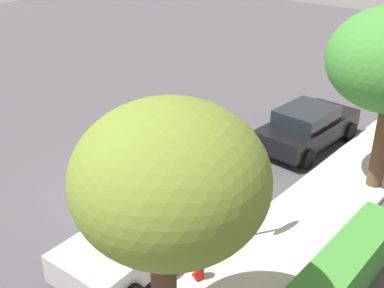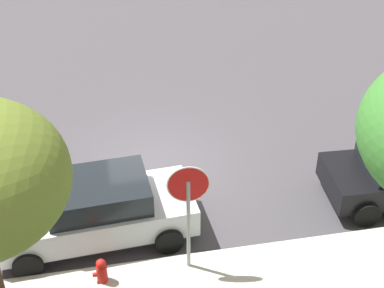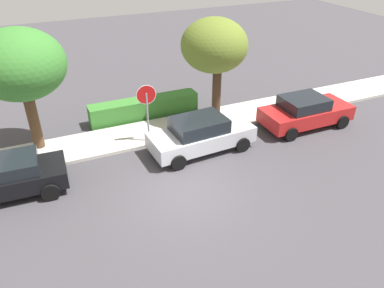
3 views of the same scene
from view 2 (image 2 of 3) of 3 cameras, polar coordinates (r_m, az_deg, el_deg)
The scene contains 4 objects.
ground_plane at distance 15.59m, azimuth -3.53°, elevation -2.13°, with size 60.00×60.00×0.00m, color #423F44.
stop_sign at distance 11.48m, azimuth -0.36°, elevation -5.56°, with size 0.84×0.09×2.73m.
parked_car_silver at distance 13.18m, azimuth -9.38°, elevation -6.29°, with size 4.50×2.19×1.52m.
fire_hydrant at distance 12.36m, azimuth -8.74°, elevation -12.23°, with size 0.30×0.22×0.72m.
Camera 2 is at (1.40, 12.44, 9.28)m, focal length 55.00 mm.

